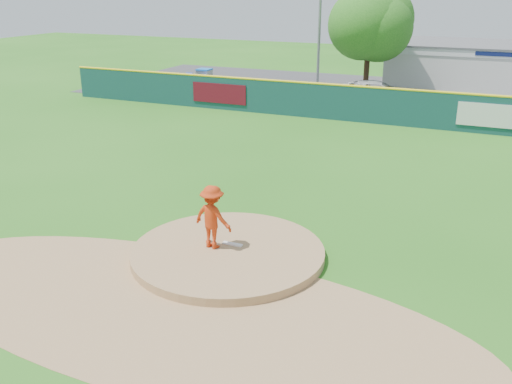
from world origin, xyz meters
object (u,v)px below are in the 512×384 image
at_px(pitcher, 212,217).
at_px(light_pole_left, 320,3).
at_px(playground_slide, 204,79).
at_px(deciduous_tree, 369,29).
at_px(pool_building_grp, 499,67).
at_px(van, 377,93).

bearing_deg(pitcher, light_pole_left, -69.06).
relative_size(playground_slide, deciduous_tree, 0.37).
bearing_deg(pitcher, playground_slide, -51.68).
distance_m(pool_building_grp, deciduous_tree, 11.01).
distance_m(van, pool_building_grp, 11.34).
distance_m(pool_building_grp, light_pole_left, 13.72).
bearing_deg(light_pole_left, deciduous_tree, -26.57).
relative_size(van, pool_building_grp, 0.37).
distance_m(pitcher, deciduous_tree, 25.31).
relative_size(pool_building_grp, playground_slide, 5.60).
height_order(deciduous_tree, light_pole_left, light_pole_left).
xyz_separation_m(pitcher, deciduous_tree, (-1.55, 25.04, 3.38)).
height_order(pool_building_grp, deciduous_tree, deciduous_tree).
xyz_separation_m(van, light_pole_left, (-5.26, 4.08, 5.26)).
xyz_separation_m(van, playground_slide, (-12.92, 0.91, -0.03)).
distance_m(pitcher, playground_slide, 27.29).
height_order(van, playground_slide, van).
distance_m(pitcher, van, 22.97).
bearing_deg(deciduous_tree, pool_building_grp, 41.16).
bearing_deg(deciduous_tree, pitcher, -86.45).
height_order(pitcher, pool_building_grp, pool_building_grp).
bearing_deg(deciduous_tree, playground_slide, -174.26).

